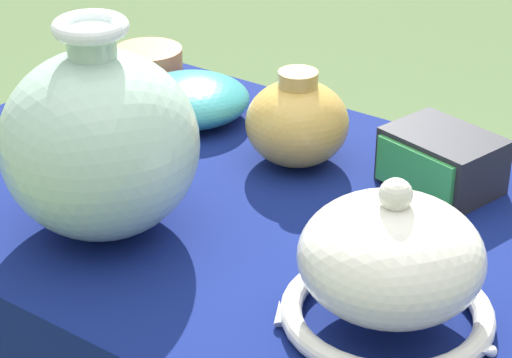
{
  "coord_description": "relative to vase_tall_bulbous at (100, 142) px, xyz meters",
  "views": [
    {
      "loc": [
        0.59,
        -0.84,
        1.37
      ],
      "look_at": [
        0.05,
        -0.09,
        0.88
      ],
      "focal_mm": 70.0,
      "sensor_mm": 36.0,
      "label": 1
    }
  ],
  "objects": [
    {
      "name": "jar_round_ochre",
      "position": [
        0.08,
        0.27,
        -0.05
      ],
      "size": [
        0.13,
        0.13,
        0.12
      ],
      "color": "gold",
      "rests_on": "display_table"
    },
    {
      "name": "bowl_shallow_teal",
      "position": [
        -0.11,
        0.29,
        -0.08
      ],
      "size": [
        0.17,
        0.17,
        0.06
      ],
      "primitive_type": "ellipsoid",
      "color": "teal",
      "rests_on": "display_table"
    },
    {
      "name": "mosaic_tile_box",
      "position": [
        0.26,
        0.31,
        -0.07
      ],
      "size": [
        0.15,
        0.13,
        0.07
      ],
      "rotation": [
        0.0,
        0.0,
        -0.24
      ],
      "color": "#232328",
      "rests_on": "display_table"
    },
    {
      "name": "pot_squat_terracotta",
      "position": [
        -0.25,
        0.36,
        -0.08
      ],
      "size": [
        0.1,
        0.1,
        0.05
      ],
      "primitive_type": "cylinder",
      "color": "#BC6642",
      "rests_on": "display_table"
    },
    {
      "name": "vase_tall_bulbous",
      "position": [
        0.0,
        0.0,
        0.0
      ],
      "size": [
        0.22,
        0.22,
        0.25
      ],
      "color": "#A8CCB7",
      "rests_on": "display_table"
    },
    {
      "name": "vase_dome_bell",
      "position": [
        0.35,
        0.03,
        -0.05
      ],
      "size": [
        0.22,
        0.22,
        0.16
      ],
      "color": "white",
      "rests_on": "display_table"
    },
    {
      "name": "display_table",
      "position": [
        0.13,
        0.13,
        -0.21
      ],
      "size": [
        0.99,
        0.61,
        0.78
      ],
      "color": "brown",
      "rests_on": "ground_plane"
    }
  ]
}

